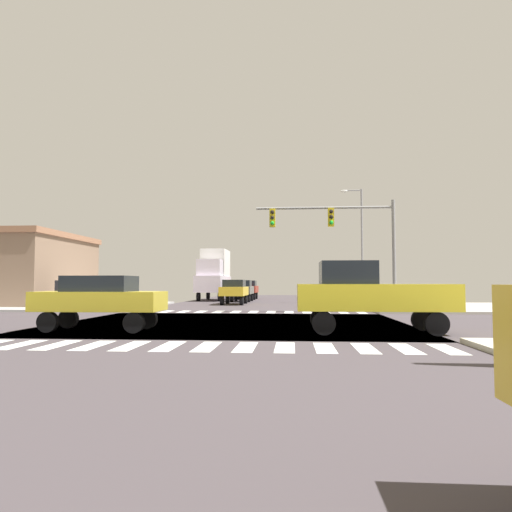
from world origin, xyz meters
TOP-DOWN VIEW (x-y plane):
  - ground at (0.00, 0.00)m, footprint 90.00×90.00m
  - sidewalk_corner_ne at (13.00, 12.00)m, footprint 12.00×12.00m
  - sidewalk_corner_nw at (-13.00, 12.00)m, footprint 12.00×12.00m
  - crosswalk_near at (-0.25, -7.30)m, footprint 13.50×2.00m
  - crosswalk_far at (-0.25, 7.30)m, footprint 13.50×2.00m
  - traffic_signal_mast at (5.00, 7.07)m, footprint 7.72×0.55m
  - street_lamp at (7.91, 19.51)m, footprint 1.78×0.32m
  - sedan_farside_1 at (-4.18, -3.50)m, footprint 4.30×1.80m
  - sedan_queued_2 at (-2.00, 22.31)m, footprint 1.80×4.30m
  - box_truck_leading_1 at (-5.00, 25.24)m, footprint 2.40×7.20m
  - sedan_trailing_3 at (-2.00, 16.70)m, footprint 1.80×4.30m
  - sedan_middle_4 at (-2.00, 28.01)m, footprint 1.80×4.30m
  - pickup_outer_2 at (4.98, -3.50)m, footprint 5.10×2.00m

SIDE VIEW (x-z plane):
  - ground at x=0.00m, z-range -0.05..0.00m
  - crosswalk_near at x=-0.25m, z-range 0.00..0.01m
  - crosswalk_far at x=-0.25m, z-range 0.00..0.01m
  - sidewalk_corner_ne at x=13.00m, z-range 0.00..0.14m
  - sidewalk_corner_nw at x=-13.00m, z-range 0.00..0.14m
  - sedan_farside_1 at x=-4.18m, z-range 0.18..2.06m
  - sedan_queued_2 at x=-2.00m, z-range 0.18..2.06m
  - sedan_trailing_3 at x=-2.00m, z-range 0.18..2.06m
  - sedan_middle_4 at x=-2.00m, z-range 0.18..2.06m
  - pickup_outer_2 at x=4.98m, z-range 0.12..2.47m
  - box_truck_leading_1 at x=-5.00m, z-range 0.14..4.99m
  - traffic_signal_mast at x=5.00m, z-range 1.53..7.77m
  - street_lamp at x=7.91m, z-range 0.81..10.14m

